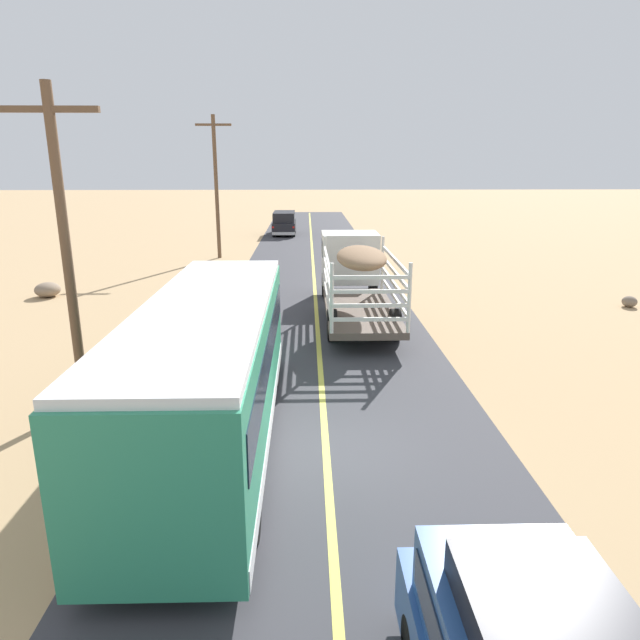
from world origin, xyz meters
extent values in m
plane|color=tan|center=(0.00, 0.00, 0.00)|extent=(240.00, 240.00, 0.00)
cube|color=#38383D|center=(0.00, 0.00, 0.01)|extent=(8.00, 120.00, 0.02)
cube|color=#D8CC4C|center=(0.00, 0.00, 0.02)|extent=(0.16, 117.60, 0.00)
cube|color=black|center=(1.71, -7.09, 2.13)|extent=(1.42, 2.07, 0.36)
cube|color=silver|center=(1.56, 14.34, 1.82)|extent=(2.50, 2.20, 2.20)
cube|color=#192333|center=(1.56, 14.34, 2.27)|extent=(2.53, 1.54, 0.70)
cube|color=brown|center=(1.56, 8.94, 0.72)|extent=(2.50, 6.40, 0.24)
cylinder|color=silver|center=(0.37, 12.08, 1.94)|extent=(0.12, 0.12, 2.20)
cylinder|color=silver|center=(2.75, 12.08, 1.94)|extent=(0.12, 0.12, 2.20)
cylinder|color=silver|center=(0.37, 5.80, 1.94)|extent=(0.12, 0.12, 2.20)
cylinder|color=silver|center=(2.75, 5.80, 1.94)|extent=(0.12, 0.12, 2.20)
cube|color=silver|center=(0.35, 8.94, 1.28)|extent=(0.08, 6.30, 0.12)
cube|color=silver|center=(2.77, 8.94, 1.28)|extent=(0.08, 6.30, 0.12)
cube|color=silver|center=(1.56, 5.78, 1.28)|extent=(2.40, 0.08, 0.12)
cube|color=silver|center=(0.35, 8.94, 1.72)|extent=(0.08, 6.30, 0.12)
cube|color=silver|center=(2.77, 8.94, 1.72)|extent=(0.08, 6.30, 0.12)
cube|color=silver|center=(1.56, 5.78, 1.72)|extent=(2.40, 0.08, 0.12)
cube|color=silver|center=(0.35, 8.94, 2.16)|extent=(0.08, 6.30, 0.12)
cube|color=silver|center=(2.77, 8.94, 2.16)|extent=(0.08, 6.30, 0.12)
cube|color=silver|center=(1.56, 5.78, 2.16)|extent=(2.40, 0.08, 0.12)
cube|color=silver|center=(0.35, 8.94, 2.60)|extent=(0.08, 6.30, 0.12)
cube|color=silver|center=(2.77, 8.94, 2.60)|extent=(0.08, 6.30, 0.12)
cube|color=silver|center=(1.56, 5.78, 2.60)|extent=(2.40, 0.08, 0.12)
ellipsoid|color=#8C6B4C|center=(1.56, 8.94, 2.69)|extent=(1.75, 3.84, 0.70)
cylinder|color=black|center=(0.47, 14.34, 0.57)|extent=(0.32, 1.10, 1.10)
cylinder|color=black|center=(2.65, 14.34, 0.57)|extent=(0.32, 1.10, 1.10)
cylinder|color=black|center=(0.47, 7.66, 0.57)|extent=(0.32, 1.10, 1.10)
cylinder|color=black|center=(2.65, 7.66, 0.57)|extent=(0.32, 1.10, 1.10)
cube|color=#2D8C66|center=(-2.43, 0.28, 1.72)|extent=(2.50, 10.00, 2.70)
cube|color=white|center=(-2.43, 0.28, 3.15)|extent=(2.45, 9.80, 0.16)
cube|color=#192333|center=(-2.43, 0.28, 2.19)|extent=(2.54, 9.20, 0.80)
cube|color=silver|center=(-2.43, 0.28, 0.57)|extent=(2.53, 9.80, 0.36)
cylinder|color=black|center=(-3.53, 3.53, 0.52)|extent=(0.30, 1.00, 1.00)
cylinder|color=black|center=(-1.33, 3.53, 0.52)|extent=(0.30, 1.00, 1.00)
cylinder|color=black|center=(-3.53, -2.97, 0.52)|extent=(0.30, 1.00, 1.00)
cylinder|color=black|center=(-1.33, -2.97, 0.52)|extent=(0.30, 1.00, 1.00)
cube|color=black|center=(-2.27, 37.41, 0.70)|extent=(1.90, 4.60, 0.90)
cube|color=black|center=(-2.27, 37.26, 1.55)|extent=(1.75, 3.59, 0.80)
cube|color=#192333|center=(-2.27, 37.26, 1.57)|extent=(1.79, 3.22, 0.44)
cube|color=silver|center=(-2.27, 35.19, 0.37)|extent=(1.86, 0.20, 0.24)
cube|color=red|center=(-3.10, 35.13, 0.88)|extent=(0.16, 0.06, 0.14)
cube|color=red|center=(-1.44, 35.13, 0.88)|extent=(0.16, 0.06, 0.14)
cylinder|color=black|center=(-3.09, 38.84, 0.40)|extent=(0.26, 0.76, 0.76)
cylinder|color=black|center=(-1.45, 38.84, 0.40)|extent=(0.26, 0.76, 0.76)
cylinder|color=black|center=(-3.09, 35.99, 0.40)|extent=(0.26, 0.76, 0.76)
cylinder|color=black|center=(-1.45, 35.99, 0.40)|extent=(0.26, 0.76, 0.76)
cylinder|color=brown|center=(-6.03, 2.38, 3.84)|extent=(0.24, 0.24, 7.68)
cube|color=brown|center=(-6.03, 2.38, 7.08)|extent=(2.20, 0.14, 0.14)
cylinder|color=brown|center=(-6.03, 25.44, 4.39)|extent=(0.24, 0.24, 8.77)
cube|color=brown|center=(-6.03, 25.44, 8.17)|extent=(2.20, 0.14, 0.14)
ellipsoid|color=#756656|center=(13.38, 12.07, 0.23)|extent=(0.59, 0.64, 0.47)
ellipsoid|color=#84705B|center=(-12.28, 14.58, 0.33)|extent=(1.12, 1.18, 0.67)
camera|label=1|loc=(-0.39, -10.85, 5.94)|focal=31.52mm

